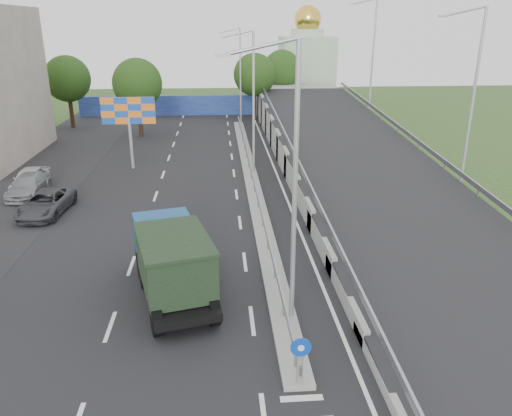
{
  "coord_description": "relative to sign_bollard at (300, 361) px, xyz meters",
  "views": [
    {
      "loc": [
        -2.29,
        -10.24,
        10.61
      ],
      "look_at": [
        -0.56,
        12.44,
        2.2
      ],
      "focal_mm": 35.0,
      "sensor_mm": 36.0,
      "label": 1
    }
  ],
  "objects": [
    {
      "name": "overpass_ramp",
      "position": [
        7.5,
        21.83,
        0.72
      ],
      "size": [
        10.0,
        50.0,
        3.5
      ],
      "color": "gray",
      "rests_on": "ground"
    },
    {
      "name": "church",
      "position": [
        10.0,
        57.83,
        4.28
      ],
      "size": [
        7.0,
        7.0,
        13.8
      ],
      "color": "#B2CCAD",
      "rests_on": "ground"
    },
    {
      "name": "billboard",
      "position": [
        -9.0,
        25.83,
        3.15
      ],
      "size": [
        4.0,
        0.24,
        5.5
      ],
      "color": "#B2B5B7",
      "rests_on": "ground"
    },
    {
      "name": "parked_car_c",
      "position": [
        -12.56,
        16.17,
        -0.36
      ],
      "size": [
        2.66,
        5.02,
        1.35
      ],
      "primitive_type": "imported",
      "rotation": [
        0.0,
        0.0,
        -0.09
      ],
      "color": "#3B3C41",
      "rests_on": "ground"
    },
    {
      "name": "sign_bollard",
      "position": [
        0.0,
        0.0,
        0.0
      ],
      "size": [
        0.64,
        0.23,
        1.67
      ],
      "color": "black",
      "rests_on": "median"
    },
    {
      "name": "tree_left_mid",
      "position": [
        -10.0,
        37.83,
        4.14
      ],
      "size": [
        4.8,
        4.8,
        7.6
      ],
      "color": "black",
      "rests_on": "ground"
    },
    {
      "name": "lamp_post_far",
      "position": [
        0.11,
        43.83,
        4.77
      ],
      "size": [
        2.74,
        0.18,
        10.08
      ],
      "color": "#B2B5B7",
      "rests_on": "median"
    },
    {
      "name": "tree_left_far",
      "position": [
        -18.0,
        42.83,
        4.14
      ],
      "size": [
        4.8,
        4.8,
        7.6
      ],
      "color": "black",
      "rests_on": "ground"
    },
    {
      "name": "parked_car_d",
      "position": [
        -14.81,
        19.79,
        -0.36
      ],
      "size": [
        1.93,
        4.66,
        1.35
      ],
      "primitive_type": "imported",
      "rotation": [
        0.0,
        0.0,
        0.01
      ],
      "color": "gray",
      "rests_on": "ground"
    },
    {
      "name": "lamp_post_mid",
      "position": [
        0.11,
        23.83,
        4.77
      ],
      "size": [
        2.74,
        0.18,
        10.08
      ],
      "color": "#B2B5B7",
      "rests_on": "median"
    },
    {
      "name": "dump_truck",
      "position": [
        -4.32,
        6.06,
        0.61
      ],
      "size": [
        4.0,
        7.11,
        2.96
      ],
      "rotation": [
        0.0,
        0.0,
        0.25
      ],
      "color": "black",
      "rests_on": "ground"
    },
    {
      "name": "blue_wall",
      "position": [
        -4.0,
        49.83,
        0.17
      ],
      "size": [
        30.0,
        0.5,
        2.4
      ],
      "primitive_type": "cube",
      "color": "navy",
      "rests_on": "ground"
    },
    {
      "name": "tree_ramp_far",
      "position": [
        6.0,
        52.83,
        4.14
      ],
      "size": [
        4.8,
        4.8,
        7.6
      ],
      "color": "black",
      "rests_on": "ground"
    },
    {
      "name": "median",
      "position": [
        0.0,
        21.83,
        -0.93
      ],
      "size": [
        1.0,
        44.0,
        0.2
      ],
      "primitive_type": "cube",
      "color": "gray",
      "rests_on": "ground"
    },
    {
      "name": "parked_car_e",
      "position": [
        -15.21,
        21.16,
        -0.31
      ],
      "size": [
        1.74,
        4.25,
        1.44
      ],
      "primitive_type": "imported",
      "rotation": [
        0.0,
        0.0,
        0.01
      ],
      "color": "beige",
      "rests_on": "ground"
    },
    {
      "name": "median_guardrail",
      "position": [
        0.0,
        21.83,
        -0.28
      ],
      "size": [
        0.09,
        44.0,
        0.71
      ],
      "color": "gray",
      "rests_on": "median"
    },
    {
      "name": "tree_median_far",
      "position": [
        2.0,
        45.83,
        4.14
      ],
      "size": [
        4.8,
        4.8,
        7.6
      ],
      "color": "black",
      "rests_on": "ground"
    },
    {
      "name": "lamp_post_near",
      "position": [
        0.11,
        3.83,
        4.77
      ],
      "size": [
        2.74,
        0.18,
        10.08
      ],
      "color": "#B2B5B7",
      "rests_on": "median"
    },
    {
      "name": "road_surface",
      "position": [
        -3.0,
        17.83,
        -1.03
      ],
      "size": [
        26.0,
        90.0,
        0.04
      ],
      "primitive_type": "cube",
      "color": "black",
      "rests_on": "ground"
    }
  ]
}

